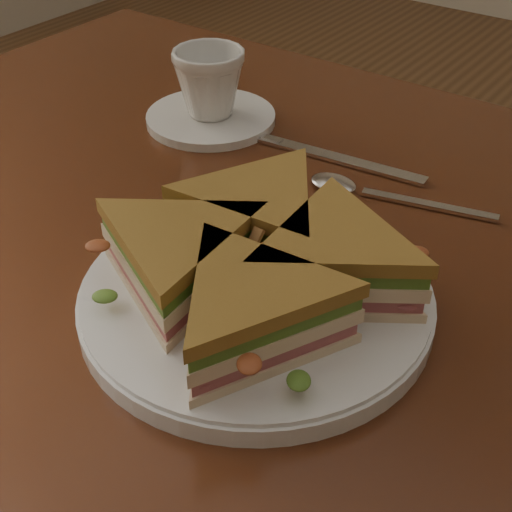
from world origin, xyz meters
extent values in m
cube|color=#36180C|center=(0.00, 0.00, 0.73)|extent=(1.20, 0.80, 0.04)
cylinder|color=black|center=(-0.54, 0.34, 0.35)|extent=(0.06, 0.06, 0.71)
cylinder|color=white|center=(0.00, -0.07, 0.76)|extent=(0.28, 0.28, 0.02)
cube|color=silver|center=(0.05, 0.14, 0.75)|extent=(0.13, 0.04, 0.00)
ellipsoid|color=silver|center=(-0.04, 0.12, 0.76)|extent=(0.05, 0.03, 0.01)
cube|color=silver|center=(-0.07, 0.17, 0.75)|extent=(0.20, 0.04, 0.00)
cube|color=silver|center=(-0.15, 0.16, 0.75)|extent=(0.05, 0.02, 0.00)
cylinder|color=white|center=(-0.23, 0.16, 0.76)|extent=(0.15, 0.15, 0.01)
imported|color=white|center=(-0.23, 0.16, 0.80)|extent=(0.08, 0.08, 0.08)
camera|label=1|loc=(0.26, -0.42, 1.12)|focal=50.00mm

